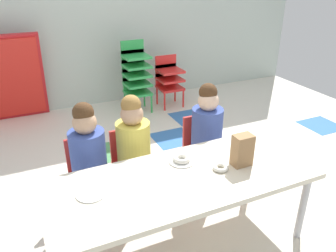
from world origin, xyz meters
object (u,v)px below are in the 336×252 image
(kid_chair_red_stack, at_px, (169,77))
(paper_bag_brown, at_px, (242,150))
(paper_plate_near_edge, at_px, (182,161))
(folded_activity_table, at_px, (5,80))
(seated_child_middle_seat, at_px, (133,141))
(seated_child_far_right, at_px, (206,126))
(seated_child_near_camera, at_px, (88,150))
(donut_powdered_loose, at_px, (221,168))
(donut_powdered_on_plate, at_px, (182,159))
(paper_plate_center_table, at_px, (91,194))
(kid_chair_green_stack, at_px, (136,73))
(craft_table, at_px, (183,183))

(kid_chair_red_stack, height_order, paper_bag_brown, paper_bag_brown)
(paper_plate_near_edge, bearing_deg, folded_activity_table, 112.61)
(paper_bag_brown, xyz_separation_m, paper_plate_near_edge, (-0.35, 0.20, -0.11))
(seated_child_middle_seat, relative_size, seated_child_far_right, 1.00)
(seated_child_near_camera, distance_m, seated_child_middle_seat, 0.35)
(paper_bag_brown, bearing_deg, donut_powdered_loose, 178.74)
(paper_bag_brown, bearing_deg, donut_powdered_on_plate, 150.28)
(seated_child_far_right, bearing_deg, donut_powdered_loose, -112.56)
(seated_child_middle_seat, distance_m, seated_child_far_right, 0.65)
(seated_child_near_camera, xyz_separation_m, donut_powdered_on_plate, (0.56, -0.41, 0.02))
(seated_child_middle_seat, height_order, paper_plate_center_table, seated_child_middle_seat)
(seated_child_far_right, xyz_separation_m, donut_powdered_loose, (-0.25, -0.61, 0.01))
(kid_chair_red_stack, relative_size, paper_plate_center_table, 3.78)
(kid_chair_green_stack, xyz_separation_m, paper_plate_center_table, (-1.12, -2.35, 0.03))
(folded_activity_table, xyz_separation_m, paper_plate_center_table, (0.42, -2.67, 0.01))
(kid_chair_green_stack, relative_size, donut_powdered_loose, 8.77)
(seated_child_far_right, relative_size, donut_powdered_on_plate, 7.70)
(craft_table, height_order, seated_child_middle_seat, seated_child_middle_seat)
(donut_powdered_on_plate, bearing_deg, donut_powdered_loose, -45.99)
(craft_table, xyz_separation_m, folded_activity_table, (-0.99, 2.74, 0.04))
(seated_child_far_right, height_order, paper_plate_center_table, seated_child_far_right)
(donut_powdered_loose, bearing_deg, paper_plate_near_edge, 134.01)
(kid_chair_red_stack, distance_m, donut_powdered_on_plate, 2.44)
(seated_child_middle_seat, xyz_separation_m, paper_plate_center_table, (-0.44, -0.52, -0.00))
(paper_plate_near_edge, bearing_deg, paper_bag_brown, -29.72)
(seated_child_far_right, distance_m, kid_chair_green_stack, 1.84)
(donut_powdered_loose, bearing_deg, paper_bag_brown, -1.26)
(kid_chair_green_stack, distance_m, paper_bag_brown, 2.45)
(seated_child_near_camera, height_order, folded_activity_table, folded_activity_table)
(paper_bag_brown, relative_size, donut_powdered_loose, 2.10)
(paper_bag_brown, bearing_deg, craft_table, 176.05)
(seated_child_near_camera, height_order, kid_chair_red_stack, seated_child_near_camera)
(seated_child_middle_seat, height_order, seated_child_far_right, same)
(seated_child_middle_seat, bearing_deg, kid_chair_green_stack, 69.62)
(paper_plate_near_edge, bearing_deg, kid_chair_green_stack, 78.11)
(seated_child_middle_seat, xyz_separation_m, kid_chair_red_stack, (1.15, 1.83, -0.16))
(kid_chair_red_stack, bearing_deg, donut_powdered_on_plate, -112.76)
(seated_child_middle_seat, relative_size, kid_chair_red_stack, 1.35)
(seated_child_middle_seat, height_order, kid_chair_green_stack, seated_child_middle_seat)
(seated_child_near_camera, bearing_deg, donut_powdered_on_plate, -36.66)
(seated_child_far_right, height_order, paper_plate_near_edge, seated_child_far_right)
(seated_child_far_right, distance_m, kid_chair_red_stack, 1.91)
(craft_table, height_order, kid_chair_green_stack, kid_chair_green_stack)
(seated_child_middle_seat, xyz_separation_m, kid_chair_green_stack, (0.68, 1.84, -0.04))
(seated_child_far_right, xyz_separation_m, kid_chair_green_stack, (0.03, 1.84, -0.04))
(seated_child_middle_seat, relative_size, kid_chair_green_stack, 1.00)
(kid_chair_red_stack, relative_size, donut_powdered_loose, 6.48)
(craft_table, distance_m, seated_child_far_right, 0.78)
(folded_activity_table, bearing_deg, paper_plate_near_edge, -67.39)
(kid_chair_red_stack, bearing_deg, kid_chair_green_stack, 179.91)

